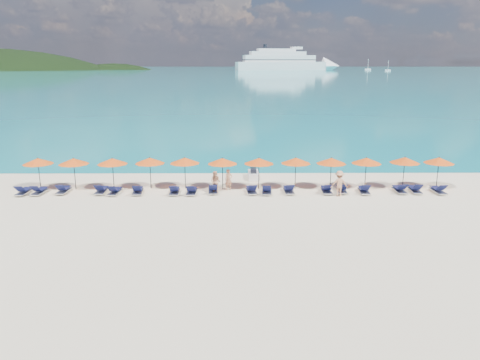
{
  "coord_description": "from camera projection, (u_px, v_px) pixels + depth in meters",
  "views": [
    {
      "loc": [
        -0.23,
        -26.67,
        8.67
      ],
      "look_at": [
        0.0,
        3.0,
        1.2
      ],
      "focal_mm": 35.0,
      "sensor_mm": 36.0,
      "label": 1
    }
  ],
  "objects": [
    {
      "name": "umbrella_11",
      "position": [
        439.0,
        160.0,
        32.73
      ],
      "size": [
        2.1,
        2.1,
        2.28
      ],
      "color": "black",
      "rests_on": "ground"
    },
    {
      "name": "beachgoer_c",
      "position": [
        339.0,
        184.0,
        31.06
      ],
      "size": [
        1.12,
        0.53,
        1.72
      ],
      "primitive_type": "imported",
      "rotation": [
        0.0,
        0.0,
        3.13
      ],
      "color": "tan",
      "rests_on": "ground"
    },
    {
      "name": "jetski",
      "position": [
        253.0,
        174.0,
        35.99
      ],
      "size": [
        0.79,
        2.09,
        0.74
      ],
      "rotation": [
        0.0,
        0.0,
        0.01
      ],
      "color": "silver",
      "rests_on": "ground"
    },
    {
      "name": "lounger_9",
      "position": [
        251.0,
        190.0,
        31.87
      ],
      "size": [
        0.77,
        1.75,
        0.66
      ],
      "rotation": [
        0.0,
        0.0,
        0.09
      ],
      "color": "silver",
      "rests_on": "ground"
    },
    {
      "name": "lounger_11",
      "position": [
        289.0,
        190.0,
        31.93
      ],
      "size": [
        0.66,
        1.71,
        0.66
      ],
      "rotation": [
        0.0,
        0.0,
        0.02
      ],
      "color": "silver",
      "rests_on": "ground"
    },
    {
      "name": "lounger_13",
      "position": [
        341.0,
        189.0,
        32.07
      ],
      "size": [
        0.73,
        1.74,
        0.66
      ],
      "rotation": [
        0.0,
        0.0,
        -0.07
      ],
      "color": "silver",
      "rests_on": "ground"
    },
    {
      "name": "umbrella_9",
      "position": [
        366.0,
        161.0,
        32.63
      ],
      "size": [
        2.1,
        2.1,
        2.28
      ],
      "color": "black",
      "rests_on": "ground"
    },
    {
      "name": "cruise_ship",
      "position": [
        290.0,
        62.0,
        533.87
      ],
      "size": [
        123.94,
        41.76,
        34.09
      ],
      "rotation": [
        0.0,
        0.0,
        0.19
      ],
      "color": "silver",
      "rests_on": "ground"
    },
    {
      "name": "lounger_3",
      "position": [
        101.0,
        190.0,
        31.87
      ],
      "size": [
        0.63,
        1.7,
        0.66
      ],
      "rotation": [
        0.0,
        0.0,
        0.01
      ],
      "color": "silver",
      "rests_on": "ground"
    },
    {
      "name": "ground",
      "position": [
        240.0,
        212.0,
        27.99
      ],
      "size": [
        1400.0,
        1400.0,
        0.0
      ],
      "primitive_type": "plane",
      "color": "beige"
    },
    {
      "name": "sailboat_far",
      "position": [
        368.0,
        69.0,
        539.08
      ],
      "size": [
        6.9,
        2.3,
        12.65
      ],
      "color": "silver",
      "rests_on": "ground"
    },
    {
      "name": "lounger_1",
      "position": [
        40.0,
        191.0,
        31.66
      ],
      "size": [
        0.71,
        1.73,
        0.66
      ],
      "rotation": [
        0.0,
        0.0,
        -0.06
      ],
      "color": "silver",
      "rests_on": "ground"
    },
    {
      "name": "lounger_0",
      "position": [
        24.0,
        191.0,
        31.6
      ],
      "size": [
        0.62,
        1.7,
        0.66
      ],
      "rotation": [
        0.0,
        0.0,
        -0.0
      ],
      "color": "silver",
      "rests_on": "ground"
    },
    {
      "name": "umbrella_6",
      "position": [
        259.0,
        161.0,
        32.53
      ],
      "size": [
        2.1,
        2.1,
        2.28
      ],
      "color": "black",
      "rests_on": "ground"
    },
    {
      "name": "umbrella_0",
      "position": [
        38.0,
        161.0,
        32.46
      ],
      "size": [
        2.1,
        2.1,
        2.28
      ],
      "color": "black",
      "rests_on": "ground"
    },
    {
      "name": "umbrella_5",
      "position": [
        222.0,
        161.0,
        32.49
      ],
      "size": [
        2.1,
        2.1,
        2.28
      ],
      "color": "black",
      "rests_on": "ground"
    },
    {
      "name": "beachgoer_b",
      "position": [
        215.0,
        182.0,
        31.93
      ],
      "size": [
        0.83,
        0.64,
        1.5
      ],
      "primitive_type": "imported",
      "rotation": [
        0.0,
        0.0,
        -0.35
      ],
      "color": "tan",
      "rests_on": "ground"
    },
    {
      "name": "umbrella_4",
      "position": [
        185.0,
        161.0,
        32.67
      ],
      "size": [
        2.1,
        2.1,
        2.28
      ],
      "color": "black",
      "rests_on": "ground"
    },
    {
      "name": "lounger_14",
      "position": [
        364.0,
        190.0,
        31.88
      ],
      "size": [
        0.76,
        1.74,
        0.66
      ],
      "rotation": [
        0.0,
        0.0,
        -0.08
      ],
      "color": "silver",
      "rests_on": "ground"
    },
    {
      "name": "lounger_5",
      "position": [
        138.0,
        190.0,
        31.74
      ],
      "size": [
        0.77,
        1.75,
        0.66
      ],
      "rotation": [
        0.0,
        0.0,
        0.09
      ],
      "color": "silver",
      "rests_on": "ground"
    },
    {
      "name": "lounger_8",
      "position": [
        213.0,
        190.0,
        31.96
      ],
      "size": [
        0.72,
        1.73,
        0.66
      ],
      "rotation": [
        0.0,
        0.0,
        0.06
      ],
      "color": "silver",
      "rests_on": "ground"
    },
    {
      "name": "beachgoer_a",
      "position": [
        229.0,
        180.0,
        32.55
      ],
      "size": [
        0.64,
        0.55,
        1.48
      ],
      "primitive_type": "imported",
      "rotation": [
        0.0,
        0.0,
        0.45
      ],
      "color": "tan",
      "rests_on": "ground"
    },
    {
      "name": "lounger_16",
      "position": [
        415.0,
        189.0,
        32.04
      ],
      "size": [
        0.76,
        1.75,
        0.66
      ],
      "rotation": [
        0.0,
        0.0,
        -0.08
      ],
      "color": "silver",
      "rests_on": "ground"
    },
    {
      "name": "headland_small",
      "position": [
        116.0,
        99.0,
        578.44
      ],
      "size": [
        162.0,
        126.0,
        85.5
      ],
      "color": "black",
      "rests_on": "ground"
    },
    {
      "name": "lounger_15",
      "position": [
        400.0,
        189.0,
        32.04
      ],
      "size": [
        0.62,
        1.7,
        0.66
      ],
      "rotation": [
        0.0,
        0.0,
        -0.0
      ],
      "color": "silver",
      "rests_on": "ground"
    },
    {
      "name": "lounger_7",
      "position": [
        192.0,
        191.0,
        31.65
      ],
      "size": [
        0.68,
        1.72,
        0.66
      ],
      "rotation": [
        0.0,
        0.0,
        -0.03
      ],
      "color": "silver",
      "rests_on": "ground"
    },
    {
      "name": "lounger_12",
      "position": [
        326.0,
        190.0,
        31.94
      ],
      "size": [
        0.69,
        1.72,
        0.66
      ],
      "rotation": [
        0.0,
        0.0,
        -0.04
      ],
      "color": "silver",
      "rests_on": "ground"
    },
    {
      "name": "sailboat_near",
      "position": [
        388.0,
        70.0,
        490.15
      ],
      "size": [
        5.76,
        1.92,
        10.56
      ],
      "color": "silver",
      "rests_on": "ground"
    },
    {
      "name": "lounger_2",
      "position": [
        63.0,
        190.0,
        31.93
      ],
      "size": [
        0.65,
        1.71,
        0.66
      ],
      "rotation": [
        0.0,
        0.0,
        0.02
      ],
      "color": "silver",
      "rests_on": "ground"
    },
    {
      "name": "lounger_17",
      "position": [
        438.0,
        190.0,
        31.9
      ],
      "size": [
        0.66,
        1.71,
        0.66
      ],
      "rotation": [
        0.0,
        0.0,
        0.02
      ],
      "color": "silver",
      "rests_on": "ground"
    },
    {
      "name": "umbrella_1",
      "position": [
        74.0,
        161.0,
        32.42
      ],
      "size": [
        2.1,
        2.1,
        2.28
      ],
      "color": "black",
      "rests_on": "ground"
    },
    {
      "name": "lounger_4",
      "position": [
        115.0,
        191.0,
        31.61
      ],
      "size": [
        0.75,
        1.74,
        0.66
      ],
      "rotation": [
        0.0,
        0.0,
        -0.08
      ],
      "color": "silver",
      "rests_on": "ground"
    },
    {
      "name": "umbrella_10",
      "position": [
        405.0,
        160.0,
        32.81
      ],
      "size": [
        2.1,
        2.1,
        2.28
      ],
      "color": "black",
      "rests_on": "ground"
    },
    {
      "name": "lounger_10",
      "position": [
        267.0,
        190.0,
        31.78
      ],
      "size": [
        0.75,
        1.74,
        0.66
      ],
      "rotation": [
        0.0,
        0.0,
        -0.08
      ],
      "color": "silver",
      "rests_on": "ground"
    },
    {
      "name": "sea",
      "position": [
        236.0,
        69.0,
        667.99
      ],
      "size": [
        1600.0,
        1300.0,
        0.01
      ],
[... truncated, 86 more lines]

